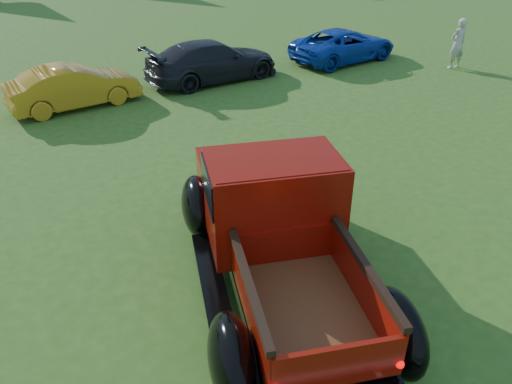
% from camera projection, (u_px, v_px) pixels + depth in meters
% --- Properties ---
extents(ground, '(120.00, 120.00, 0.00)m').
position_uv_depth(ground, '(255.00, 244.00, 8.83)').
color(ground, '#305418').
rests_on(ground, ground).
extents(pickup_truck, '(3.75, 5.87, 2.05)m').
position_uv_depth(pickup_truck, '(273.00, 221.00, 7.72)').
color(pickup_truck, black).
rests_on(pickup_truck, ground).
extents(show_car_yellow, '(3.87, 1.80, 1.23)m').
position_uv_depth(show_car_yellow, '(73.00, 87.00, 14.50)').
color(show_car_yellow, '#C08319').
rests_on(show_car_yellow, ground).
extents(show_car_grey, '(4.75, 2.33, 1.33)m').
position_uv_depth(show_car_grey, '(212.00, 61.00, 16.70)').
color(show_car_grey, black).
rests_on(show_car_grey, ground).
extents(show_car_blue, '(4.52, 2.57, 1.19)m').
position_uv_depth(show_car_blue, '(344.00, 45.00, 18.87)').
color(show_car_blue, '#0E349E').
rests_on(show_car_blue, ground).
extents(spectator, '(0.67, 0.47, 1.77)m').
position_uv_depth(spectator, '(458.00, 44.00, 17.86)').
color(spectator, '#ADA996').
rests_on(spectator, ground).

